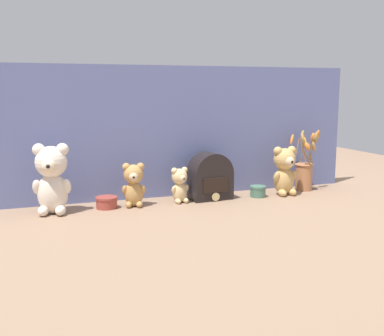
# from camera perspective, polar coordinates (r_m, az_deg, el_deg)

# --- Properties ---
(ground_plane) EXTENTS (4.00, 4.00, 0.00)m
(ground_plane) POSITION_cam_1_polar(r_m,az_deg,el_deg) (2.28, 0.17, -4.08)
(ground_plane) COLOR #8E7056
(backdrop_wall) EXTENTS (1.83, 0.02, 0.64)m
(backdrop_wall) POSITION_cam_1_polar(r_m,az_deg,el_deg) (2.38, -1.21, 4.33)
(backdrop_wall) COLOR slate
(backdrop_wall) RESTS_ON ground
(teddy_bear_large) EXTENTS (0.17, 0.15, 0.30)m
(teddy_bear_large) POSITION_cam_1_polar(r_m,az_deg,el_deg) (2.13, -16.29, -1.07)
(teddy_bear_large) COLOR beige
(teddy_bear_large) RESTS_ON ground
(teddy_bear_medium) EXTENTS (0.13, 0.13, 0.25)m
(teddy_bear_medium) POSITION_cam_1_polar(r_m,az_deg,el_deg) (2.45, 10.94, -0.21)
(teddy_bear_medium) COLOR tan
(teddy_bear_medium) RESTS_ON ground
(teddy_bear_small) EXTENTS (0.11, 0.10, 0.20)m
(teddy_bear_small) POSITION_cam_1_polar(r_m,az_deg,el_deg) (2.19, -6.93, -1.88)
(teddy_bear_small) COLOR tan
(teddy_bear_small) RESTS_ON ground
(teddy_bear_tiny) EXTENTS (0.09, 0.09, 0.17)m
(teddy_bear_tiny) POSITION_cam_1_polar(r_m,az_deg,el_deg) (2.26, -1.45, -1.94)
(teddy_bear_tiny) COLOR #DBBC84
(teddy_bear_tiny) RESTS_ON ground
(flower_vase) EXTENTS (0.15, 0.15, 0.32)m
(flower_vase) POSITION_cam_1_polar(r_m,az_deg,el_deg) (2.60, 13.21, -0.30)
(flower_vase) COLOR #AD7047
(flower_vase) RESTS_ON ground
(vintage_radio) EXTENTS (0.21, 0.13, 0.23)m
(vintage_radio) POSITION_cam_1_polar(r_m,az_deg,el_deg) (2.33, 2.17, -1.22)
(vintage_radio) COLOR black
(vintage_radio) RESTS_ON ground
(decorative_tin_tall) EXTENTS (0.08, 0.08, 0.05)m
(decorative_tin_tall) POSITION_cam_1_polar(r_m,az_deg,el_deg) (2.41, 7.79, -2.74)
(decorative_tin_tall) COLOR #47705B
(decorative_tin_tall) RESTS_ON ground
(decorative_tin_short) EXTENTS (0.10, 0.10, 0.05)m
(decorative_tin_short) POSITION_cam_1_polar(r_m,az_deg,el_deg) (2.20, -10.09, -4.03)
(decorative_tin_short) COLOR #993D33
(decorative_tin_short) RESTS_ON ground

